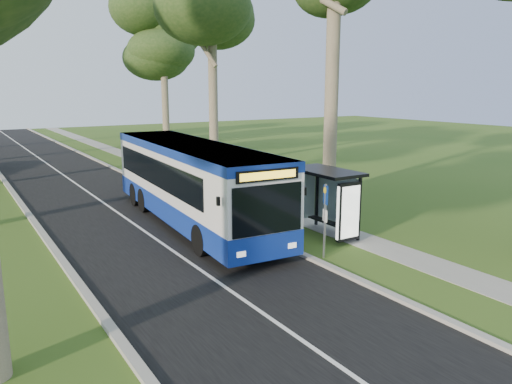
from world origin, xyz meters
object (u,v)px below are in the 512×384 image
(bus, at_px, (192,183))
(litter_bin, at_px, (239,201))
(bus_stop_sign, at_px, (325,212))
(bus_shelter, at_px, (335,191))

(bus, relative_size, litter_bin, 13.08)
(bus_stop_sign, relative_size, litter_bin, 2.56)
(bus, relative_size, bus_shelter, 4.31)
(bus, xyz_separation_m, litter_bin, (2.73, 0.87, -1.25))
(bus_shelter, height_order, litter_bin, bus_shelter)
(bus_stop_sign, xyz_separation_m, bus_shelter, (1.85, 1.64, 0.23))
(bus_stop_sign, bearing_deg, litter_bin, 102.71)
(bus_stop_sign, bearing_deg, bus, 126.53)
(bus, relative_size, bus_stop_sign, 5.11)
(bus, distance_m, litter_bin, 3.12)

